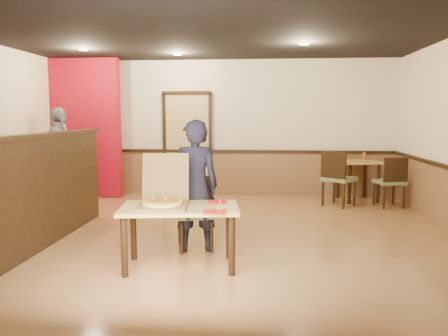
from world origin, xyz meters
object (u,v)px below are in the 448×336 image
Objects in this scene: main_table at (180,216)px; side_chair_right at (391,180)px; condiment at (364,156)px; diner at (195,186)px; side_chair_left at (337,176)px; side_table at (358,170)px; diner_chair at (195,209)px; passerby at (59,156)px; pizza_box at (163,200)px.

side_chair_right reaches higher than main_table.
diner is at bearing -128.57° from condiment.
side_chair_left is 0.96m from side_chair_right.
side_chair_left reaches higher than condiment.
diner is (-2.68, -3.45, 0.20)m from side_table.
side_chair_right is at bearing -142.67° from side_chair_left.
diner_chair is at bearing -129.32° from side_table.
passerby reaches higher than side_table.
diner_chair is 1.34× the size of pizza_box.
side_table is at bearing -65.15° from side_chair_right.
diner_chair is 0.49× the size of passerby.
side_chair_right is 0.78m from side_table.
side_chair_right is (3.22, 3.42, -0.07)m from main_table.
main_table is 4.70m from side_chair_right.
pizza_box reaches higher than condiment.
pizza_box reaches higher than main_table.
pizza_box is at bearing -126.57° from condiment.
side_chair_left is at bearing 49.14° from pizza_box.
condiment is (0.13, 0.07, 0.26)m from side_table.
main_table is 0.84× the size of diner.
main_table is 0.64m from diner.
condiment reaches higher than main_table.
condiment is (5.76, 0.92, -0.04)m from passerby.
passerby is 11.87× the size of condiment.
side_chair_right is at bearing -100.83° from passerby.
main_table is 1.46× the size of side_chair_right.
diner_chair is 0.88× the size of side_chair_left.
main_table is 5.03m from condiment.
diner_chair is at bearing 67.56° from pizza_box.
condiment is at bearing 47.70° from main_table.
main_table is 2.02× the size of pizza_box.
main_table is at bearing 68.86° from diner.
condiment reaches higher than diner_chair.
side_chair_right is at bearing -63.97° from condiment.
side_table is 1.31× the size of pizza_box.
pizza_box is (-0.23, -0.75, 0.26)m from diner_chair.
side_table is at bearing -141.68° from diner.
pizza_box is (-0.25, -0.61, -0.06)m from diner.
condiment reaches higher than side_chair_right.
side_chair_left is 5.15m from passerby.
side_chair_right is 6.11m from passerby.
condiment is (-0.34, 0.69, 0.36)m from side_chair_right.
main_table is at bearing -107.90° from diner_chair.
passerby is at bearing 40.44° from side_chair_left.
side_chair_left is 3.59m from diner.
passerby is (-6.10, -0.23, 0.40)m from side_chair_right.
diner_chair is 4.42m from condiment.
side_chair_left is 0.63× the size of diner.
main_table is 0.74× the size of passerby.
side_chair_right is 0.85m from condiment.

